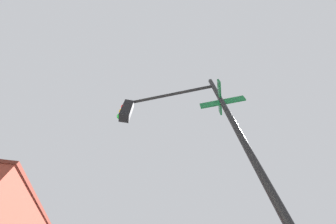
% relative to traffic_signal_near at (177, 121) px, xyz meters
% --- Properties ---
extents(traffic_signal_near, '(1.68, 3.19, 6.20)m').
position_rel_traffic_signal_near_xyz_m(traffic_signal_near, '(0.00, 0.00, 0.00)').
color(traffic_signal_near, black).
rests_on(traffic_signal_near, ground_plane).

